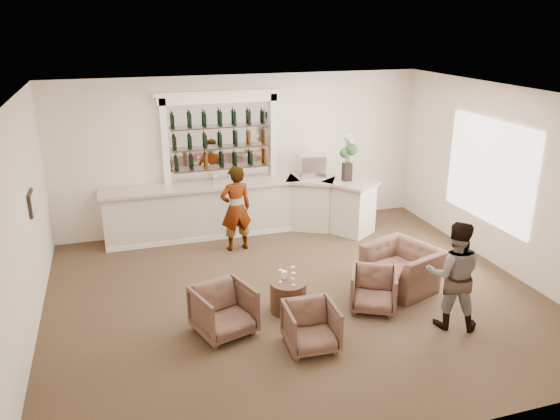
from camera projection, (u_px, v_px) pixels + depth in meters
The scene contains 19 objects.
ground at pixel (295, 296), 9.12m from camera, with size 8.00×8.00×0.00m, color #4E3627.
room_shell at pixel (292, 149), 9.03m from camera, with size 8.04×7.02×3.32m.
bar_counter at pixel (242, 208), 11.58m from camera, with size 5.72×1.80×1.14m.
back_bar_alcove at pixel (220, 138), 11.37m from camera, with size 2.64×0.25×3.00m.
cocktail_table at pixel (288, 296), 8.59m from camera, with size 0.58×0.58×0.50m, color #543524.
sommelier at pixel (236, 209), 10.69m from camera, with size 0.63×0.41×1.72m, color gray.
guest at pixel (454, 275), 7.99m from camera, with size 0.81×0.63×1.67m, color gray.
armchair_left at pixel (224, 310), 7.93m from camera, with size 0.79×0.81×0.74m, color brown.
armchair_center at pixel (311, 327), 7.59m from camera, with size 0.70×0.72×0.66m, color brown.
armchair_right at pixel (374, 290), 8.62m from camera, with size 0.71×0.73×0.66m, color brown.
armchair_far at pixel (402, 268), 9.29m from camera, with size 1.14×1.00×0.74m, color brown.
espresso_machine at pixel (311, 166), 11.78m from camera, with size 0.54×0.45×0.47m, color silver.
flower_vase at pixel (348, 154), 11.35m from camera, with size 0.27×0.27×1.01m.
wine_glass_bar_left at pixel (217, 180), 11.22m from camera, with size 0.07×0.07×0.21m, color white, non-canonical shape.
wine_glass_bar_right at pixel (214, 180), 11.18m from camera, with size 0.07×0.07×0.21m, color white, non-canonical shape.
wine_glass_tbl_a at pixel (280, 276), 8.46m from camera, with size 0.07×0.07×0.21m, color white, non-canonical shape.
wine_glass_tbl_b at pixel (293, 273), 8.57m from camera, with size 0.07×0.07×0.21m, color white, non-canonical shape.
wine_glass_tbl_c at pixel (293, 279), 8.37m from camera, with size 0.07×0.07×0.21m, color white, non-canonical shape.
napkin_holder at pixel (284, 275), 8.61m from camera, with size 0.08×0.08×0.12m, color white.
Camera 1 is at (-2.67, -7.68, 4.39)m, focal length 35.00 mm.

